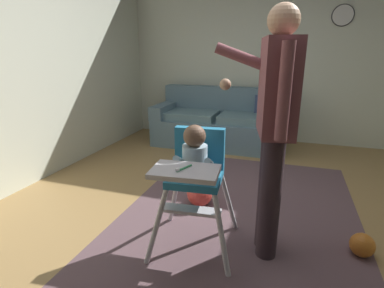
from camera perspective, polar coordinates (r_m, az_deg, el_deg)
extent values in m
cube|color=#A17D4A|center=(2.72, 6.28, -14.61)|extent=(5.89, 6.82, 0.10)
cube|color=silver|center=(4.94, 13.71, 16.29)|extent=(5.09, 0.06, 2.69)
cube|color=silver|center=(3.68, -28.19, 14.68)|extent=(0.06, 5.82, 2.69)
cube|color=#61484F|center=(2.74, 9.03, -13.26)|extent=(2.00, 2.86, 0.01)
cube|color=slate|center=(4.60, 5.12, 2.24)|extent=(1.94, 0.84, 0.40)
cube|color=slate|center=(4.83, 6.18, 8.13)|extent=(1.94, 0.22, 0.46)
cube|color=slate|center=(4.81, -5.09, 6.55)|extent=(0.20, 0.84, 0.20)
cube|color=slate|center=(4.42, 16.41, 4.99)|extent=(0.20, 0.84, 0.20)
cube|color=slate|center=(4.61, 0.02, 5.58)|extent=(0.76, 0.60, 0.11)
cube|color=slate|center=(4.42, 10.31, 4.81)|extent=(0.76, 0.60, 0.11)
cube|color=#3D4C75|center=(4.61, 14.02, 6.92)|extent=(0.35, 0.12, 0.34)
cylinder|color=silver|center=(2.10, -6.82, -15.36)|extent=(0.16, 0.18, 0.52)
cylinder|color=silver|center=(2.01, 5.64, -16.90)|extent=(0.18, 0.16, 0.52)
cylinder|color=silver|center=(2.46, -3.36, -10.04)|extent=(0.18, 0.16, 0.52)
cylinder|color=silver|center=(2.38, 7.04, -11.06)|extent=(0.16, 0.18, 0.52)
cube|color=teal|center=(2.09, 0.65, -6.50)|extent=(0.39, 0.39, 0.05)
cube|color=teal|center=(2.17, 1.50, -0.70)|extent=(0.37, 0.10, 0.30)
cube|color=silver|center=(1.77, -1.33, -5.27)|extent=(0.42, 0.30, 0.03)
cube|color=silver|center=(2.09, -0.01, -12.57)|extent=(0.41, 0.14, 0.02)
cylinder|color=#ADD1E4|center=(2.03, 0.54, -3.22)|extent=(0.19, 0.19, 0.22)
sphere|color=brown|center=(1.96, 0.49, 1.55)|extent=(0.15, 0.15, 0.15)
cylinder|color=#ADD1E4|center=(2.01, -2.63, -3.07)|extent=(0.06, 0.15, 0.10)
cylinder|color=#ADD1E4|center=(1.97, 3.29, -3.54)|extent=(0.06, 0.15, 0.10)
cylinder|color=#38A366|center=(1.76, -1.50, -4.62)|extent=(0.06, 0.13, 0.01)
cube|color=white|center=(1.72, -2.80, -4.92)|extent=(0.02, 0.03, 0.02)
cylinder|color=#33252C|center=(2.20, 14.31, -8.78)|extent=(0.14, 0.14, 0.87)
cylinder|color=#33252C|center=(2.09, 14.68, -10.21)|extent=(0.14, 0.14, 0.87)
cube|color=brown|center=(1.94, 16.11, 10.32)|extent=(0.27, 0.43, 0.59)
sphere|color=tan|center=(1.94, 17.12, 21.75)|extent=(0.19, 0.19, 0.19)
cylinder|color=brown|center=(2.09, 11.03, 15.44)|extent=(0.48, 0.16, 0.23)
sphere|color=tan|center=(2.10, 6.38, 11.26)|extent=(0.08, 0.08, 0.08)
cylinder|color=brown|center=(1.71, 17.28, 9.37)|extent=(0.07, 0.07, 0.54)
sphere|color=orange|center=(2.51, 29.78, -16.42)|extent=(0.17, 0.17, 0.17)
sphere|color=#D13D33|center=(2.81, 1.49, -9.42)|extent=(0.24, 0.24, 0.24)
cylinder|color=white|center=(4.92, 26.90, 21.11)|extent=(0.27, 0.03, 0.27)
cylinder|color=black|center=(4.94, 26.87, 21.09)|extent=(0.29, 0.02, 0.29)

